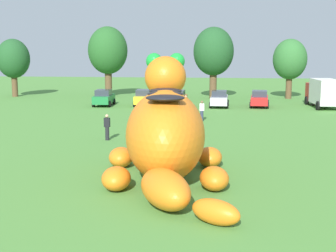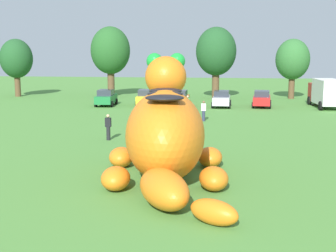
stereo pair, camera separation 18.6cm
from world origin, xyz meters
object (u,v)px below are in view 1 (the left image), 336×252
at_px(car_green, 104,98).
at_px(car_yellow, 144,98).
at_px(giant_inflatable_creature, 166,133).
at_px(car_orange, 177,98).
at_px(spectator_mid_field, 202,111).
at_px(spectator_by_cars, 107,127).
at_px(box_truck, 323,92).
at_px(spectator_near_inflatable, 157,105).
at_px(spectator_wandering, 186,105).
at_px(car_red, 259,99).
at_px(car_silver, 219,99).

height_order(car_green, car_yellow, same).
distance_m(giant_inflatable_creature, car_orange, 27.45).
bearing_deg(car_yellow, spectator_mid_field, -56.86).
bearing_deg(spectator_by_cars, car_green, 105.53).
height_order(car_orange, box_truck, box_truck).
xyz_separation_m(box_truck, spectator_by_cars, (-17.67, -19.97, -0.75)).
relative_size(car_orange, spectator_by_cars, 2.42).
distance_m(spectator_near_inflatable, spectator_mid_field, 5.84).
bearing_deg(spectator_wandering, car_red, 40.52).
relative_size(car_green, spectator_near_inflatable, 2.45).
bearing_deg(spectator_mid_field, spectator_wandering, 111.20).
bearing_deg(car_silver, spectator_by_cars, -110.28).
relative_size(car_yellow, spectator_mid_field, 2.45).
height_order(car_silver, spectator_mid_field, car_silver).
relative_size(car_green, car_yellow, 1.00).
xyz_separation_m(spectator_near_inflatable, spectator_wandering, (2.60, 0.48, 0.00)).
height_order(car_orange, car_silver, same).
distance_m(car_orange, box_truck, 15.06).
bearing_deg(spectator_near_inflatable, spectator_by_cars, -96.26).
relative_size(giant_inflatable_creature, car_red, 2.54).
bearing_deg(spectator_wandering, car_green, 150.25).
bearing_deg(spectator_by_cars, giant_inflatable_creature, -59.54).
bearing_deg(car_green, box_truck, 3.18).
bearing_deg(car_red, car_orange, -175.80).
bearing_deg(spectator_by_cars, car_yellow, 92.87).
bearing_deg(spectator_near_inflatable, spectator_wandering, 10.57).
height_order(car_yellow, box_truck, box_truck).
height_order(giant_inflatable_creature, car_yellow, giant_inflatable_creature).
xyz_separation_m(spectator_by_cars, spectator_wandering, (4.02, 13.43, 0.00)).
xyz_separation_m(car_green, box_truck, (22.86, 1.27, 0.74)).
relative_size(car_yellow, spectator_near_inflatable, 2.45).
distance_m(car_green, spectator_wandering, 10.61).
bearing_deg(car_silver, spectator_mid_field, -97.45).
bearing_deg(spectator_near_inflatable, car_yellow, 110.67).
height_order(car_yellow, car_red, same).
relative_size(car_green, spectator_mid_field, 2.45).
xyz_separation_m(car_yellow, car_silver, (8.02, -0.19, 0.00)).
height_order(car_green, spectator_by_cars, car_green).
xyz_separation_m(spectator_mid_field, spectator_wandering, (-1.72, 4.42, 0.00)).
distance_m(car_yellow, spectator_near_inflatable, 6.76).
distance_m(giant_inflatable_creature, spectator_by_cars, 9.80).
bearing_deg(spectator_mid_field, car_silver, 82.55).
xyz_separation_m(giant_inflatable_creature, spectator_by_cars, (-4.93, 8.38, -1.22)).
bearing_deg(car_red, car_green, -176.93).
relative_size(car_yellow, box_truck, 0.64).
xyz_separation_m(spectator_near_inflatable, spectator_by_cars, (-1.42, -12.95, 0.00)).
bearing_deg(car_green, spectator_by_cars, -74.47).
distance_m(car_orange, spectator_mid_field, 10.40).
relative_size(car_green, box_truck, 0.64).
relative_size(car_silver, spectator_by_cars, 2.42).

